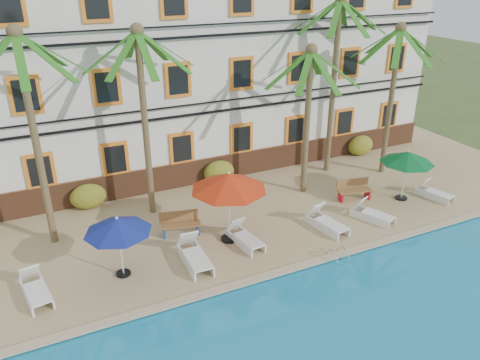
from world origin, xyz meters
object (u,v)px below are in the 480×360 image
lounger_d (326,222)px  lounger_e (372,213)px  umbrella_blue (118,226)px  umbrella_red (229,182)px  lounger_b (194,255)px  lounger_f (434,192)px  palm_a (30,112)px  palm_b (143,98)px  lounger_c (244,237)px  umbrella_green (408,158)px  bench_right (354,189)px  palm_c (308,99)px  bench_left (180,223)px  lounger_a (35,289)px  palm_d (335,63)px  pool_ladder (337,258)px  palm_e (394,79)px

lounger_d → lounger_e: bearing=-5.7°
umbrella_blue → umbrella_red: umbrella_red is taller
lounger_b → lounger_d: lounger_b is taller
lounger_b → lounger_f: 11.38m
palm_a → palm_b: size_ratio=1.03×
lounger_e → lounger_f: lounger_e is taller
palm_b → lounger_b: bearing=-86.0°
lounger_c → lounger_d: lounger_d is taller
umbrella_green → lounger_c: bearing=-177.6°
bench_right → palm_c: bearing=133.4°
lounger_b → bench_left: bearing=84.2°
umbrella_blue → lounger_a: 3.15m
palm_b → palm_d: bearing=3.2°
umbrella_green → lounger_e: size_ratio=1.23×
lounger_e → pool_ladder: lounger_e is taller
umbrella_red → lounger_b: (-1.71, -0.85, -2.09)m
palm_d → lounger_a: (-13.96, -4.37, -5.06)m
umbrella_red → lounger_f: 9.92m
umbrella_green → lounger_d: (-4.53, -0.70, -1.67)m
umbrella_blue → lounger_e: 10.11m
lounger_b → bench_left: 2.08m
umbrella_red → umbrella_green: 8.31m
umbrella_red → bench_left: (-1.50, 1.21, -1.93)m
umbrella_blue → palm_b: bearing=61.6°
palm_c → umbrella_red: palm_c is taller
bench_right → umbrella_green: bearing=-25.2°
palm_d → lounger_b: bearing=-151.7°
palm_e → lounger_a: (-16.36, -3.05, -4.36)m
lounger_a → pool_ladder: 10.06m
umbrella_red → lounger_c: size_ratio=1.50×
umbrella_green → lounger_b: (-10.01, -0.69, -1.65)m
umbrella_blue → lounger_f: 13.86m
lounger_d → pool_ladder: lounger_d is taller
palm_d → umbrella_green: bearing=-74.2°
palm_a → pool_ladder: 11.62m
bench_left → umbrella_green: bearing=-8.0°
lounger_b → lounger_e: size_ratio=1.11×
lounger_a → lounger_f: size_ratio=1.11×
bench_right → umbrella_red: bearing=-173.2°
palm_e → lounger_d: palm_e is taller
palm_e → palm_c: bearing=-177.8°
bench_left → bench_right: (7.86, -0.46, 0.00)m
umbrella_green → pool_ladder: 6.23m
palm_a → lounger_e: (11.83, -3.79, -4.74)m
bench_right → palm_b: bearing=162.4°
palm_c → lounger_e: bearing=-72.9°
palm_c → palm_e: (4.75, 0.18, 0.35)m
umbrella_blue → lounger_d: size_ratio=1.11×
lounger_c → bench_right: bench_right is taller
palm_d → lounger_e: palm_d is taller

